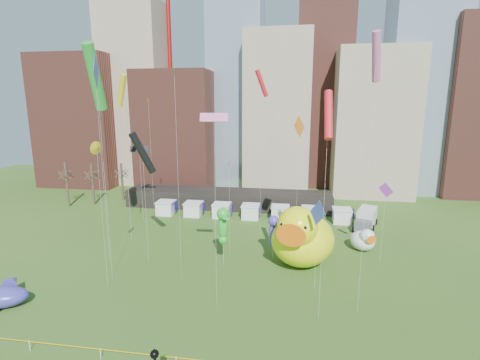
% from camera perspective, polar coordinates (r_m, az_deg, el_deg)
% --- Properties ---
extents(skyline, '(101.00, 23.00, 68.00)m').
position_cam_1_polar(skyline, '(83.50, 4.86, 13.54)').
color(skyline, brown).
rests_on(skyline, ground).
extents(pavilion, '(38.00, 6.00, 3.20)m').
position_cam_1_polar(pavilion, '(67.63, -1.88, -3.02)').
color(pavilion, black).
rests_on(pavilion, ground).
extents(vendor_tents, '(33.24, 2.80, 2.40)m').
position_cam_1_polar(vendor_tents, '(61.32, 1.71, -5.08)').
color(vendor_tents, white).
rests_on(vendor_tents, ground).
extents(bare_trees, '(8.44, 6.44, 8.50)m').
position_cam_1_polar(bare_trees, '(75.05, -22.15, -0.52)').
color(bare_trees, '#382B21').
rests_on(bare_trees, ground).
extents(caution_tape, '(50.00, 0.06, 0.90)m').
position_cam_1_polar(caution_tape, '(29.95, -10.06, -26.09)').
color(caution_tape, white).
rests_on(caution_tape, ground).
extents(big_duck, '(9.50, 11.10, 7.87)m').
position_cam_1_polar(big_duck, '(43.86, 9.72, -8.84)').
color(big_duck, '#F8FF0D').
rests_on(big_duck, ground).
extents(small_duck, '(4.06, 4.59, 3.22)m').
position_cam_1_polar(small_duck, '(50.93, 18.94, -8.92)').
color(small_duck, white).
rests_on(small_duck, ground).
extents(seahorse_green, '(1.97, 2.19, 7.20)m').
position_cam_1_polar(seahorse_green, '(42.75, -2.74, -6.78)').
color(seahorse_green, silver).
rests_on(seahorse_green, ground).
extents(seahorse_purple, '(1.70, 1.93, 5.67)m').
position_cam_1_polar(seahorse_purple, '(45.06, 5.26, -7.62)').
color(seahorse_purple, silver).
rests_on(seahorse_purple, ground).
extents(whale_inflatable, '(5.68, 6.52, 2.26)m').
position_cam_1_polar(whale_inflatable, '(42.94, -33.59, -14.99)').
color(whale_inflatable, '#513591').
rests_on(whale_inflatable, ground).
extents(box_truck, '(4.50, 7.17, 2.87)m').
position_cam_1_polar(box_truck, '(60.26, 19.33, -5.71)').
color(box_truck, silver).
rests_on(box_truck, ground).
extents(kite_0, '(2.02, 1.84, 23.54)m').
position_cam_1_polar(kite_0, '(50.13, 3.45, 14.94)').
color(kite_0, silver).
rests_on(kite_0, ground).
extents(kite_1, '(1.40, 2.41, 24.70)m').
position_cam_1_polar(kite_1, '(32.39, 20.73, 17.67)').
color(kite_1, silver).
rests_on(kite_1, ground).
extents(kite_2, '(2.95, 2.24, 16.02)m').
position_cam_1_polar(kite_2, '(43.01, -15.14, 4.15)').
color(kite_2, silver).
rests_on(kite_2, ground).
extents(kite_3, '(0.59, 1.51, 23.14)m').
position_cam_1_polar(kite_3, '(37.69, -10.29, 14.52)').
color(kite_3, silver).
rests_on(kite_3, ground).
extents(kite_4, '(2.35, 2.09, 22.86)m').
position_cam_1_polar(kite_4, '(50.69, -18.17, 13.29)').
color(kite_4, silver).
rests_on(kite_4, ground).
extents(kite_5, '(1.39, 2.41, 9.69)m').
position_cam_1_polar(kite_5, '(37.25, 12.17, -5.21)').
color(kite_5, silver).
rests_on(kite_5, ground).
extents(kite_6, '(1.32, 2.38, 17.72)m').
position_cam_1_polar(kite_6, '(44.63, 9.34, 7.95)').
color(kite_6, silver).
rests_on(kite_6, ground).
extents(kite_7, '(1.49, 1.06, 9.98)m').
position_cam_1_polar(kite_7, '(46.03, 22.05, -1.73)').
color(kite_7, silver).
rests_on(kite_7, ground).
extents(kite_8, '(0.75, 2.36, 20.18)m').
position_cam_1_polar(kite_8, '(30.22, 13.81, 9.93)').
color(kite_8, silver).
rests_on(kite_8, ground).
extents(kite_9, '(2.47, 0.52, 18.29)m').
position_cam_1_polar(kite_9, '(31.55, -4.12, 9.52)').
color(kite_9, silver).
rests_on(kite_9, ground).
extents(kite_10, '(3.01, 1.06, 12.38)m').
position_cam_1_polar(kite_10, '(60.70, -15.62, 4.71)').
color(kite_10, silver).
rests_on(kite_10, ground).
extents(kite_11, '(2.19, 4.62, 25.80)m').
position_cam_1_polar(kite_11, '(45.97, -21.94, 14.80)').
color(kite_11, silver).
rests_on(kite_11, ground).
extents(kite_12, '(0.21, 1.30, 15.46)m').
position_cam_1_polar(kite_12, '(38.20, -21.71, 4.57)').
color(kite_12, silver).
rests_on(kite_12, ground).
extents(kite_13, '(1.36, 3.32, 24.06)m').
position_cam_1_polar(kite_13, '(39.81, -21.76, 15.31)').
color(kite_13, silver).
rests_on(kite_13, ground).
extents(kite_14, '(0.54, 1.24, 20.02)m').
position_cam_1_polar(kite_14, '(57.15, -14.28, 11.73)').
color(kite_14, silver).
rests_on(kite_14, ground).
extents(kite_15, '(0.53, 2.07, 12.32)m').
position_cam_1_polar(kite_15, '(44.05, -1.72, 2.57)').
color(kite_15, silver).
rests_on(kite_15, ground).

